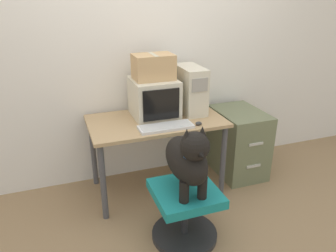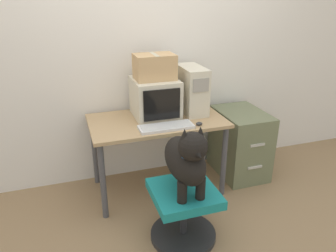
{
  "view_description": "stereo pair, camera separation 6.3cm",
  "coord_description": "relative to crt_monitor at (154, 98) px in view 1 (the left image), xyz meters",
  "views": [
    {
      "loc": [
        -0.81,
        -2.25,
        1.78
      ],
      "look_at": [
        0.0,
        0.03,
        0.77
      ],
      "focal_mm": 35.0,
      "sensor_mm": 36.0,
      "label": 1
    },
    {
      "loc": [
        -0.75,
        -2.27,
        1.78
      ],
      "look_at": [
        0.0,
        0.03,
        0.77
      ],
      "focal_mm": 35.0,
      "sensor_mm": 36.0,
      "label": 2
    }
  ],
  "objects": [
    {
      "name": "ground_plane",
      "position": [
        -0.01,
        -0.43,
        -0.88
      ],
      "size": [
        12.0,
        12.0,
        0.0
      ],
      "primitive_type": "plane",
      "color": "#937551"
    },
    {
      "name": "office_chair",
      "position": [
        -0.02,
        -0.81,
        -0.64
      ],
      "size": [
        0.51,
        0.51,
        0.43
      ],
      "color": "#262628",
      "rests_on": "ground_plane"
    },
    {
      "name": "cardboard_box",
      "position": [
        0.0,
        0.0,
        0.28
      ],
      "size": [
        0.34,
        0.24,
        0.22
      ],
      "color": "tan",
      "rests_on": "crt_monitor"
    },
    {
      "name": "keyboard",
      "position": [
        0.0,
        -0.31,
        -0.16
      ],
      "size": [
        0.46,
        0.17,
        0.03
      ],
      "color": "silver",
      "rests_on": "desk"
    },
    {
      "name": "computer_mouse",
      "position": [
        0.29,
        -0.34,
        -0.16
      ],
      "size": [
        0.06,
        0.04,
        0.03
      ],
      "color": "#333333",
      "rests_on": "desk"
    },
    {
      "name": "dog",
      "position": [
        -0.02,
        -0.84,
        -0.18
      ],
      "size": [
        0.25,
        0.53,
        0.54
      ],
      "color": "black",
      "rests_on": "office_chair"
    },
    {
      "name": "filing_cabinet",
      "position": [
        0.87,
        -0.07,
        -0.55
      ],
      "size": [
        0.43,
        0.61,
        0.67
      ],
      "color": "#6B7251",
      "rests_on": "ground_plane"
    },
    {
      "name": "wall_back",
      "position": [
        -0.01,
        0.31,
        0.42
      ],
      "size": [
        8.0,
        0.05,
        2.6
      ],
      "color": "white",
      "rests_on": "ground_plane"
    },
    {
      "name": "desk",
      "position": [
        -0.01,
        -0.09,
        -0.27
      ],
      "size": [
        1.19,
        0.67,
        0.71
      ],
      "color": "tan",
      "rests_on": "ground_plane"
    },
    {
      "name": "crt_monitor",
      "position": [
        0.0,
        0.0,
        0.0
      ],
      "size": [
        0.39,
        0.42,
        0.34
      ],
      "color": "beige",
      "rests_on": "desk"
    },
    {
      "name": "pc_tower",
      "position": [
        0.35,
        0.0,
        0.04
      ],
      "size": [
        0.2,
        0.41,
        0.43
      ],
      "color": "beige",
      "rests_on": "desk"
    }
  ]
}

